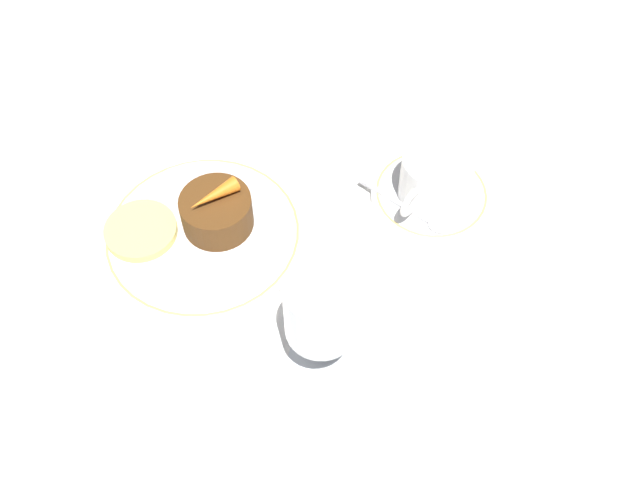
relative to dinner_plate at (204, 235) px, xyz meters
name	(u,v)px	position (x,y,z in m)	size (l,w,h in m)	color
ground_plane	(239,243)	(-0.02, 0.03, -0.01)	(3.00, 3.00, 0.00)	white
dinner_plate	(204,235)	(0.00, 0.00, 0.00)	(0.23, 0.23, 0.01)	white
saucer	(431,195)	(-0.21, 0.16, 0.00)	(0.14, 0.14, 0.01)	white
coffee_cup	(435,177)	(-0.20, 0.16, 0.03)	(0.11, 0.08, 0.06)	white
spoon	(411,211)	(-0.17, 0.16, 0.00)	(0.02, 0.12, 0.00)	silver
wine_glass	(321,314)	(0.03, 0.19, 0.08)	(0.07, 0.07, 0.14)	silver
fork	(99,345)	(0.16, 0.01, -0.01)	(0.05, 0.18, 0.01)	silver
dessert_cake	(219,210)	(-0.02, 0.00, 0.03)	(0.08, 0.08, 0.04)	#563314
carrot_garnish	(216,193)	(-0.02, 0.00, 0.05)	(0.06, 0.03, 0.02)	orange
pineapple_slice	(141,230)	(0.04, -0.05, 0.01)	(0.08, 0.08, 0.01)	#EFE075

